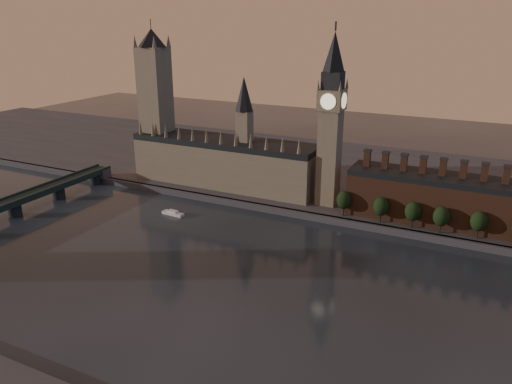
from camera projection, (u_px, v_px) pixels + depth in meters
ground at (226, 287)px, 221.71m from camera, size 900.00×900.00×0.00m
north_bank at (343, 175)px, 371.79m from camera, size 900.00×182.00×4.00m
palace_of_westminster at (226, 160)px, 338.60m from camera, size 130.00×30.30×74.00m
victoria_tower at (156, 99)px, 349.34m from camera, size 24.00×24.00×108.00m
big_ben at (331, 119)px, 291.81m from camera, size 15.00×15.00×107.00m
chimney_block at (449, 200)px, 275.67m from camera, size 110.00×25.00×37.00m
embankment_tree_0 at (344, 200)px, 287.38m from camera, size 8.60×8.60×14.88m
embankment_tree_1 at (381, 206)px, 277.83m from camera, size 8.60×8.60×14.88m
embankment_tree_2 at (413, 211)px, 270.67m from camera, size 8.60×8.60×14.88m
embankment_tree_3 at (441, 217)px, 263.82m from camera, size 8.60×8.60×14.88m
embankment_tree_4 at (479, 221)px, 257.63m from camera, size 8.60×8.60×14.88m
river_boat at (173, 213)px, 301.72m from camera, size 14.48×4.98×2.85m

